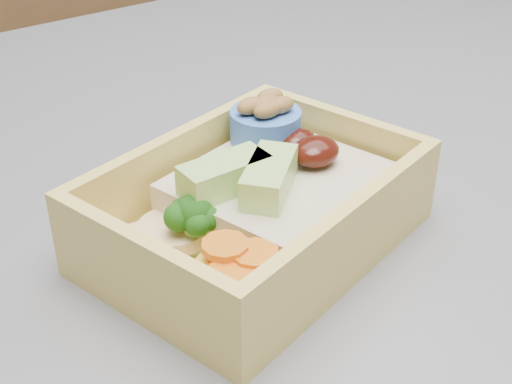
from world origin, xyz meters
TOP-DOWN VIEW (x-y plane):
  - bento_box at (0.05, -0.16)m, footprint 0.22×0.18m

SIDE VIEW (x-z plane):
  - bento_box at x=0.05m, z-range 0.91..0.98m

